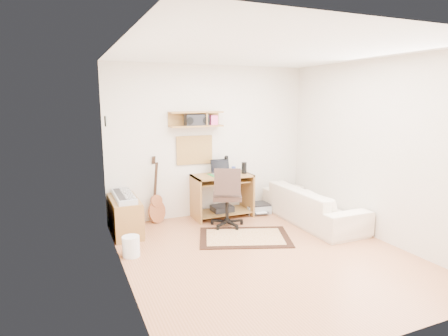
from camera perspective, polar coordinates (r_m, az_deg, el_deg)
name	(u,v)px	position (r m, az deg, el deg)	size (l,w,h in m)	color
floor	(266,255)	(5.18, 6.31, -12.86)	(3.60, 4.00, 0.01)	#B8764C
ceiling	(270,51)	(4.79, 6.96, 17.17)	(3.60, 4.00, 0.01)	white
back_wall	(210,141)	(6.61, -2.10, 4.03)	(3.60, 0.01, 2.60)	beige
left_wall	(122,168)	(4.22, -15.14, 0.02)	(0.01, 4.00, 2.60)	beige
right_wall	(376,150)	(5.92, 21.96, 2.53)	(0.01, 4.00, 2.60)	beige
wall_shelf	(196,119)	(6.35, -4.23, 7.37)	(0.90, 0.25, 0.26)	#9D6E37
cork_board	(194,150)	(6.50, -4.48, 2.74)	(0.64, 0.03, 0.49)	tan
wall_photo	(106,121)	(5.66, -17.42, 6.75)	(0.02, 0.20, 0.15)	#4C8CBF
desk	(222,196)	(6.56, -0.30, -4.23)	(1.00, 0.55, 0.75)	#9D6E37
laptop	(223,167)	(6.44, -0.17, 0.10)	(0.34, 0.34, 0.26)	silver
speaker	(244,168)	(6.58, 3.05, 0.02)	(0.09, 0.09, 0.20)	black
desk_lamp	(228,164)	(6.64, 0.58, 0.63)	(0.10, 0.10, 0.31)	black
pencil_cup	(234,170)	(6.66, 1.45, -0.24)	(0.07, 0.07, 0.11)	#34489E
boombox	(196,120)	(6.35, -4.19, 7.19)	(0.39, 0.18, 0.20)	black
rug	(245,237)	(5.71, 3.12, -10.38)	(1.32, 0.88, 0.02)	beige
task_chair	(227,196)	(6.04, 0.47, -4.30)	(0.51, 0.51, 1.00)	#35261F
cabinet	(125,216)	(5.99, -14.73, -7.03)	(0.40, 0.90, 0.55)	#9D6E37
music_keyboard	(124,196)	(5.90, -14.87, -4.13)	(0.27, 0.85, 0.07)	#B2B5BA
guitar	(156,190)	(6.31, -10.19, -3.31)	(0.30, 0.19, 1.11)	#9A532F
waste_basket	(131,246)	(5.18, -13.86, -11.41)	(0.23, 0.23, 0.27)	white
printer	(257,208)	(6.91, 5.07, -6.01)	(0.43, 0.33, 0.16)	#A5A8AA
sofa	(312,199)	(6.47, 13.21, -4.60)	(2.00, 0.58, 0.78)	beige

